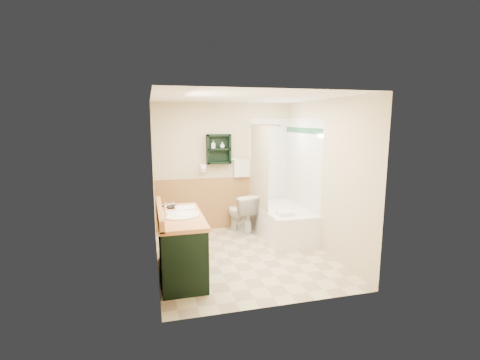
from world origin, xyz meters
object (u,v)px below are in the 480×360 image
vanity_book (165,200)px  soap_bottle_a (213,147)px  vanity (181,246)px  wall_shelf (219,149)px  bathtub (283,222)px  soap_bottle_b (222,146)px  hair_dryer (203,168)px  toilet (241,213)px

vanity_book → soap_bottle_a: soap_bottle_a is taller
vanity → vanity_book: 0.70m
wall_shelf → bathtub: wall_shelf is taller
vanity → soap_bottle_b: soap_bottle_b is taller
bathtub → vanity_book: vanity_book is taller
hair_dryer → soap_bottle_a: bearing=-8.5°
hair_dryer → soap_bottle_a: size_ratio=1.69×
hair_dryer → soap_bottle_a: soap_bottle_a is taller
vanity_book → soap_bottle_b: (1.13, 1.39, 0.65)m
vanity → soap_bottle_a: (0.80, 1.82, 1.18)m
wall_shelf → toilet: bearing=-31.2°
bathtub → toilet: bearing=144.5°
wall_shelf → soap_bottle_a: (-0.10, -0.01, 0.05)m
soap_bottle_a → vanity_book: bearing=-124.6°
toilet → soap_bottle_b: bearing=-50.6°
hair_dryer → soap_bottle_b: size_ratio=2.15×
toilet → soap_bottle_a: bearing=-39.6°
wall_shelf → vanity_book: size_ratio=2.36×
bathtub → toilet: (-0.66, 0.47, 0.09)m
vanity_book → soap_bottle_b: size_ratio=2.08×
toilet → bathtub: bearing=129.9°
hair_dryer → bathtub: hair_dryer is taller
toilet → wall_shelf: bearing=-45.8°
toilet → vanity_book: (-1.42, -1.18, 0.60)m
soap_bottle_a → soap_bottle_b: size_ratio=1.27×
hair_dryer → bathtub: (1.33, -0.72, -0.93)m
hair_dryer → soap_bottle_a: 0.45m
wall_shelf → hair_dryer: bearing=175.2°
vanity → bathtub: 2.23m
hair_dryer → toilet: (0.66, -0.24, -0.84)m
wall_shelf → vanity_book: bearing=-127.2°
hair_dryer → vanity: hair_dryer is taller
hair_dryer → vanity: 2.09m
vanity_book → soap_bottle_a: size_ratio=1.64×
soap_bottle_b → vanity: bearing=-117.9°
wall_shelf → bathtub: size_ratio=0.37×
vanity → bathtub: vanity is taller
wall_shelf → soap_bottle_a: size_ratio=3.88×
vanity → soap_bottle_a: bearing=66.3°
soap_bottle_a → soap_bottle_b: (0.17, 0.00, 0.01)m
soap_bottle_a → bathtub: bearing=-31.5°
wall_shelf → soap_bottle_b: wall_shelf is taller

